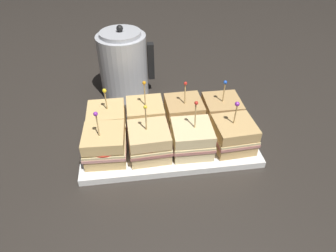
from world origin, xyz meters
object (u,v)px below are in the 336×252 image
sandwich_front_far_left (105,145)px  kettle_steel (124,64)px  sandwich_back_far_left (107,120)px  sandwich_back_far_right (221,111)px  sandwich_front_center_right (192,139)px  sandwich_back_center_right (184,113)px  sandwich_back_center_left (145,116)px  serving_platter (168,140)px  sandwich_front_far_right (234,135)px  sandwich_front_center_left (149,142)px

sandwich_front_far_left → kettle_steel: 0.33m
sandwich_back_far_left → sandwich_back_far_right: size_ratio=0.98×
sandwich_front_far_left → sandwich_front_center_right: bearing=-0.7°
sandwich_back_center_right → sandwich_back_center_left: bearing=179.8°
sandwich_front_far_left → sandwich_back_center_left: sandwich_back_center_left is taller
serving_platter → sandwich_front_far_right: 0.18m
sandwich_front_far_left → sandwich_back_center_left: (0.11, 0.10, -0.00)m
sandwich_front_center_right → sandwich_back_center_right: size_ratio=1.03×
sandwich_front_far_left → sandwich_front_center_right: (0.21, -0.00, -0.00)m
sandwich_back_center_left → serving_platter: bearing=-44.2°
sandwich_back_center_right → kettle_steel: 0.28m
serving_platter → sandwich_front_center_left: bearing=-134.7°
sandwich_front_far_left → sandwich_front_center_left: (0.11, -0.00, -0.00)m
sandwich_front_center_right → serving_platter: bearing=134.5°
sandwich_front_center_left → sandwich_back_center_left: sandwich_back_center_left is taller
sandwich_front_far_left → sandwich_back_far_right: sandwich_front_far_left is taller
serving_platter → sandwich_back_center_right: sandwich_back_center_right is taller
sandwich_front_center_left → kettle_steel: size_ratio=0.64×
sandwich_front_far_left → kettle_steel: size_ratio=0.63×
sandwich_front_center_left → sandwich_back_far_right: (0.21, 0.11, -0.00)m
serving_platter → kettle_steel: size_ratio=1.96×
sandwich_front_center_right → kettle_steel: kettle_steel is taller
sandwich_front_center_left → sandwich_back_far_right: sandwich_front_center_left is taller
serving_platter → sandwich_front_far_left: (-0.16, -0.05, 0.05)m
serving_platter → kettle_steel: bearing=110.9°
sandwich_front_center_right → kettle_steel: 0.37m
sandwich_front_far_right → sandwich_back_far_right: (-0.00, 0.10, -0.00)m
sandwich_front_center_left → sandwich_back_center_left: size_ratio=0.99×
kettle_steel → sandwich_front_center_left: bearing=-81.1°
sandwich_front_center_right → sandwich_front_center_left: bearing=-179.8°
sandwich_front_far_left → sandwich_front_center_left: bearing=-1.6°
sandwich_front_far_left → sandwich_front_center_left: size_ratio=0.97×
sandwich_back_far_left → sandwich_back_center_left: bearing=0.9°
sandwich_front_center_left → sandwich_back_far_right: bearing=26.5°
sandwich_back_center_right → sandwich_front_far_right: bearing=-44.2°
sandwich_front_center_right → sandwich_back_far_left: (-0.21, 0.11, 0.00)m
serving_platter → kettle_steel: (-0.11, 0.28, 0.09)m
sandwich_front_far_left → sandwich_back_far_left: (0.00, 0.10, -0.00)m
sandwich_front_far_right → sandwich_back_far_right: 0.10m
sandwich_back_far_left → sandwich_front_center_left: bearing=-45.3°
sandwich_front_center_right → sandwich_front_far_right: sandwich_front_center_right is taller
sandwich_front_far_left → sandwich_back_far_left: size_ratio=1.06×
sandwich_front_far_right → sandwich_back_center_left: sandwich_back_center_left is taller
serving_platter → sandwich_back_far_left: sandwich_back_far_left is taller
sandwich_front_far_left → kettle_steel: (0.06, 0.33, 0.05)m
sandwich_front_far_right → serving_platter: bearing=161.7°
serving_platter → sandwich_front_center_right: size_ratio=3.06×
sandwich_front_center_left → sandwich_back_far_left: size_ratio=1.09×
sandwich_front_far_left → sandwich_back_center_right: bearing=26.2°
sandwich_back_center_left → kettle_steel: kettle_steel is taller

